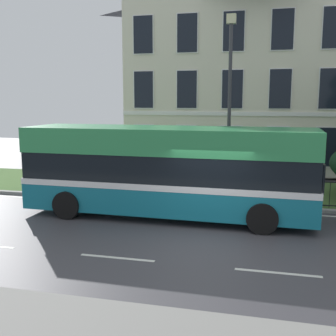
{
  "coord_description": "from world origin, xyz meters",
  "views": [
    {
      "loc": [
        1.7,
        -11.44,
        4.01
      ],
      "look_at": [
        -2.15,
        4.34,
        1.37
      ],
      "focal_mm": 44.78,
      "sensor_mm": 36.0,
      "label": 1
    }
  ],
  "objects": [
    {
      "name": "georgian_townhouse",
      "position": [
        0.92,
        15.1,
        5.65
      ],
      "size": [
        14.55,
        9.21,
        11.01
      ],
      "color": "beige",
      "rests_on": "ground_plane"
    },
    {
      "name": "ground_plane",
      "position": [
        0.0,
        1.01,
        -0.02
      ],
      "size": [
        60.0,
        56.0,
        0.18
      ],
      "color": "#413F45"
    },
    {
      "name": "single_decker_bus",
      "position": [
        -1.65,
        2.33,
        1.63
      ],
      "size": [
        9.96,
        2.81,
        3.09
      ],
      "rotation": [
        0.0,
        0.0,
        -0.02
      ],
      "color": "#156D83",
      "rests_on": "ground_plane"
    },
    {
      "name": "iron_verge_railing",
      "position": [
        0.92,
        4.4,
        0.62
      ],
      "size": [
        17.9,
        0.04,
        0.97
      ],
      "color": "black",
      "rests_on": "ground_plane"
    },
    {
      "name": "street_lamp_post",
      "position": [
        0.09,
        5.41,
        4.19
      ],
      "size": [
        0.36,
        0.24,
        7.14
      ],
      "color": "#333338",
      "rests_on": "ground_plane"
    }
  ]
}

